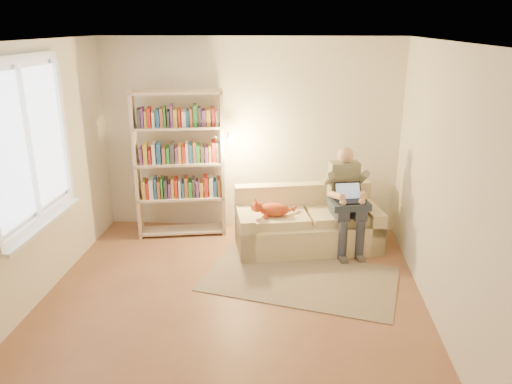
# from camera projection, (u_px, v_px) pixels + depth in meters

# --- Properties ---
(floor) EXTENTS (4.50, 4.50, 0.00)m
(floor) POSITION_uv_depth(u_px,v_px,m) (230.00, 311.00, 5.02)
(floor) COLOR brown
(floor) RESTS_ON ground
(ceiling) EXTENTS (4.00, 4.50, 0.02)m
(ceiling) POSITION_uv_depth(u_px,v_px,m) (224.00, 42.00, 4.19)
(ceiling) COLOR white
(ceiling) RESTS_ON wall_back
(wall_left) EXTENTS (0.02, 4.50, 2.60)m
(wall_left) POSITION_uv_depth(u_px,v_px,m) (19.00, 184.00, 4.75)
(wall_left) COLOR silver
(wall_left) RESTS_ON floor
(wall_right) EXTENTS (0.02, 4.50, 2.60)m
(wall_right) POSITION_uv_depth(u_px,v_px,m) (449.00, 194.00, 4.45)
(wall_right) COLOR silver
(wall_right) RESTS_ON floor
(wall_back) EXTENTS (4.00, 0.02, 2.60)m
(wall_back) POSITION_uv_depth(u_px,v_px,m) (250.00, 137.00, 6.73)
(wall_back) COLOR silver
(wall_back) RESTS_ON floor
(wall_front) EXTENTS (4.00, 0.02, 2.60)m
(wall_front) POSITION_uv_depth(u_px,v_px,m) (167.00, 331.00, 2.48)
(wall_front) COLOR silver
(wall_front) RESTS_ON floor
(window) EXTENTS (0.12, 1.52, 1.69)m
(window) POSITION_uv_depth(u_px,v_px,m) (34.00, 170.00, 4.91)
(window) COLOR white
(window) RESTS_ON wall_left
(sofa) EXTENTS (1.92, 1.16, 0.76)m
(sofa) POSITION_uv_depth(u_px,v_px,m) (307.00, 226.00, 6.41)
(sofa) COLOR beige
(sofa) RESTS_ON floor
(person) EXTENTS (0.47, 0.64, 1.31)m
(person) POSITION_uv_depth(u_px,v_px,m) (346.00, 194.00, 6.19)
(person) COLOR gray
(person) RESTS_ON sofa
(cat) EXTENTS (0.55, 0.28, 0.21)m
(cat) POSITION_uv_depth(u_px,v_px,m) (275.00, 209.00, 6.16)
(cat) COLOR #E15B2C
(cat) RESTS_ON sofa
(blanket) EXTENTS (0.53, 0.46, 0.08)m
(blanket) POSITION_uv_depth(u_px,v_px,m) (345.00, 204.00, 6.09)
(blanket) COLOR #242F3F
(blanket) RESTS_ON person
(laptop) EXTENTS (0.38, 0.33, 0.28)m
(laptop) POSITION_uv_depth(u_px,v_px,m) (346.00, 196.00, 6.07)
(laptop) COLOR black
(laptop) RESTS_ON blanket
(bookshelf) EXTENTS (1.34, 0.52, 1.96)m
(bookshelf) POSITION_uv_depth(u_px,v_px,m) (180.00, 157.00, 6.53)
(bookshelf) COLOR beige
(bookshelf) RESTS_ON floor
(rug) EXTENTS (2.35, 1.72, 0.01)m
(rug) POSITION_uv_depth(u_px,v_px,m) (300.00, 278.00, 5.65)
(rug) COLOR gray
(rug) RESTS_ON floor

